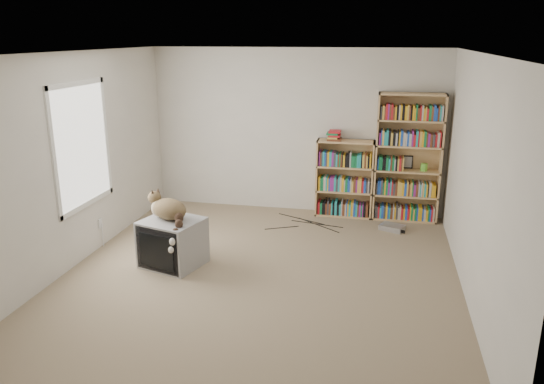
% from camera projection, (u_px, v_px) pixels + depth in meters
% --- Properties ---
extents(floor, '(4.50, 5.00, 0.01)m').
position_uv_depth(floor, '(260.00, 275.00, 6.14)').
color(floor, gray).
rests_on(floor, ground).
extents(wall_back, '(4.50, 0.02, 2.50)m').
position_uv_depth(wall_back, '(296.00, 131.00, 8.13)').
color(wall_back, beige).
rests_on(wall_back, floor).
extents(wall_front, '(4.50, 0.02, 2.50)m').
position_uv_depth(wall_front, '(173.00, 264.00, 3.44)').
color(wall_front, beige).
rests_on(wall_front, floor).
extents(wall_left, '(0.02, 5.00, 2.50)m').
position_uv_depth(wall_left, '(73.00, 161.00, 6.22)').
color(wall_left, beige).
rests_on(wall_left, floor).
extents(wall_right, '(0.02, 5.00, 2.50)m').
position_uv_depth(wall_right, '(477.00, 182.00, 5.34)').
color(wall_right, beige).
rests_on(wall_right, floor).
extents(ceiling, '(4.50, 5.00, 0.02)m').
position_uv_depth(ceiling, '(259.00, 53.00, 5.43)').
color(ceiling, white).
rests_on(ceiling, wall_back).
extents(window, '(0.02, 1.22, 1.52)m').
position_uv_depth(window, '(82.00, 145.00, 6.37)').
color(window, white).
rests_on(window, wall_left).
extents(crt_tv, '(0.80, 0.75, 0.57)m').
position_uv_depth(crt_tv, '(173.00, 242.00, 6.36)').
color(crt_tv, gray).
rests_on(crt_tv, floor).
extents(cat, '(0.63, 0.68, 0.55)m').
position_uv_depth(cat, '(170.00, 213.00, 6.22)').
color(cat, '#362516').
rests_on(cat, crt_tv).
extents(bookcase_tall, '(0.94, 0.30, 1.89)m').
position_uv_depth(bookcase_tall, '(408.00, 161.00, 7.77)').
color(bookcase_tall, tan).
rests_on(bookcase_tall, floor).
extents(bookcase_short, '(0.85, 0.30, 1.17)m').
position_uv_depth(bookcase_short, '(344.00, 181.00, 8.05)').
color(bookcase_short, tan).
rests_on(bookcase_short, floor).
extents(book_stack, '(0.20, 0.26, 0.14)m').
position_uv_depth(book_stack, '(334.00, 135.00, 7.87)').
color(book_stack, red).
rests_on(book_stack, bookcase_short).
extents(green_mug, '(0.10, 0.10, 0.11)m').
position_uv_depth(green_mug, '(424.00, 167.00, 7.73)').
color(green_mug, '#65C036').
rests_on(green_mug, bookcase_tall).
extents(framed_print, '(0.15, 0.05, 0.19)m').
position_uv_depth(framed_print, '(408.00, 162.00, 7.85)').
color(framed_print, black).
rests_on(framed_print, bookcase_tall).
extents(dvd_player, '(0.39, 0.34, 0.07)m').
position_uv_depth(dvd_player, '(392.00, 227.00, 7.56)').
color(dvd_player, '#B3B3B8').
rests_on(dvd_player, floor).
extents(wall_outlet, '(0.01, 0.08, 0.13)m').
position_uv_depth(wall_outlet, '(100.00, 223.00, 6.89)').
color(wall_outlet, silver).
rests_on(wall_outlet, wall_left).
extents(floor_cables, '(1.20, 0.70, 0.01)m').
position_uv_depth(floor_cables, '(303.00, 225.00, 7.75)').
color(floor_cables, black).
rests_on(floor_cables, floor).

